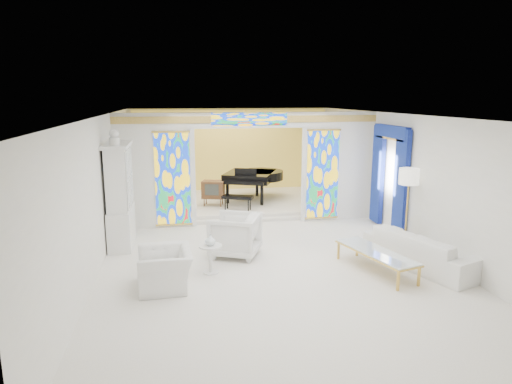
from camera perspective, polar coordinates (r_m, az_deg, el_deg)
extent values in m
plane|color=white|center=(10.70, 0.85, -6.69)|extent=(12.00, 12.00, 0.00)
cube|color=white|center=(10.16, 0.90, 9.58)|extent=(7.00, 12.00, 0.02)
cube|color=silver|center=(16.19, -3.12, 5.09)|extent=(7.00, 0.02, 3.00)
cube|color=silver|center=(4.80, 14.74, -11.96)|extent=(7.00, 0.02, 3.00)
cube|color=silver|center=(10.27, -18.68, 0.54)|extent=(0.02, 12.00, 3.00)
cube|color=silver|center=(11.50, 18.28, 1.72)|extent=(0.02, 12.00, 3.00)
cube|color=silver|center=(12.13, -12.63, 2.54)|extent=(2.00, 0.18, 3.00)
cube|color=silver|center=(12.89, 10.18, 3.18)|extent=(2.00, 0.18, 3.00)
cube|color=silver|center=(12.13, -0.90, 9.00)|extent=(3.00, 0.18, 0.40)
cube|color=white|center=(12.06, -7.86, 1.70)|extent=(0.12, 0.06, 2.60)
cube|color=white|center=(12.52, 6.00, 2.12)|extent=(0.12, 0.06, 2.60)
cube|color=white|center=(12.04, -0.82, 8.27)|extent=(3.24, 0.06, 0.12)
cube|color=#DEAC53|center=(12.03, -0.82, 9.08)|extent=(7.00, 0.05, 0.18)
cube|color=gold|center=(12.04, -10.37, 1.60)|extent=(0.90, 0.04, 2.40)
cube|color=gold|center=(12.67, 8.32, 2.17)|extent=(0.90, 0.04, 2.40)
cube|color=gold|center=(12.02, -0.81, 9.07)|extent=(2.00, 0.04, 0.34)
cube|color=white|center=(14.58, -2.16, -1.29)|extent=(6.80, 3.80, 0.18)
cube|color=#E4CB4F|center=(16.07, -3.07, 5.04)|extent=(6.70, 0.10, 2.90)
cylinder|color=gold|center=(14.15, -1.37, 8.40)|extent=(0.48, 0.48, 0.30)
cube|color=navy|center=(11.52, 17.68, 1.02)|extent=(0.12, 0.55, 2.60)
cube|color=navy|center=(12.67, 14.99, 2.12)|extent=(0.12, 0.55, 2.60)
cube|color=navy|center=(11.94, 16.61, 7.27)|extent=(0.14, 1.70, 0.30)
cube|color=#EBB753|center=(11.96, 16.56, 6.46)|extent=(0.12, 1.50, 0.06)
cube|color=white|center=(11.05, -16.43, -4.15)|extent=(0.50, 1.40, 0.90)
cube|color=white|center=(10.80, -16.79, 1.73)|extent=(0.44, 1.30, 1.40)
cube|color=white|center=(10.77, -15.57, 1.78)|extent=(0.01, 1.20, 1.30)
cube|color=white|center=(10.70, -17.02, 5.64)|extent=(0.56, 1.46, 0.08)
cylinder|color=white|center=(10.34, -17.29, 6.09)|extent=(0.22, 0.22, 0.16)
sphere|color=white|center=(10.33, -17.34, 6.97)|extent=(0.20, 0.20, 0.20)
imported|color=white|center=(8.51, -11.29, -9.40)|extent=(1.00, 1.13, 0.70)
imported|color=white|center=(9.93, -2.66, -5.40)|extent=(1.31, 1.30, 0.92)
imported|color=white|center=(9.92, 20.09, -6.77)|extent=(1.73, 2.63, 0.72)
cylinder|color=white|center=(8.97, -5.72, -6.74)|extent=(0.57, 0.57, 0.03)
cylinder|color=white|center=(9.06, -5.68, -8.40)|extent=(0.09, 0.09, 0.53)
cylinder|color=white|center=(9.15, -5.65, -9.94)|extent=(0.38, 0.38, 0.03)
imported|color=silver|center=(8.93, -5.74, -5.97)|extent=(0.27, 0.27, 0.22)
cube|color=white|center=(9.34, 14.79, -7.25)|extent=(1.05, 1.98, 0.04)
cube|color=gold|center=(9.35, 14.78, -7.37)|extent=(1.09, 2.02, 0.03)
cube|color=gold|center=(8.63, 17.34, -10.54)|extent=(0.05, 0.05, 0.39)
cube|color=gold|center=(8.96, 19.70, -9.87)|extent=(0.05, 0.05, 0.39)
cube|color=gold|center=(9.93, 10.27, -7.19)|extent=(0.05, 0.05, 0.39)
cube|color=gold|center=(10.22, 12.53, -6.75)|extent=(0.05, 0.05, 0.39)
cylinder|color=gold|center=(11.13, 18.04, -6.46)|extent=(0.33, 0.33, 0.03)
cylinder|color=gold|center=(10.91, 18.31, -2.36)|extent=(0.04, 0.04, 1.68)
cylinder|color=white|center=(10.75, 18.59, 1.86)|extent=(0.47, 0.47, 0.36)
cube|color=black|center=(14.43, -0.77, 1.97)|extent=(1.90, 1.95, 0.27)
cylinder|color=black|center=(14.69, 0.66, 2.15)|extent=(1.85, 1.85, 0.27)
cube|color=black|center=(13.59, -1.66, 1.18)|extent=(1.33, 0.79, 0.10)
cube|color=white|center=(13.52, -1.74, 1.20)|extent=(1.17, 0.57, 0.03)
cube|color=black|center=(13.88, -1.31, 2.47)|extent=(0.64, 0.29, 0.25)
cube|color=black|center=(13.10, -2.30, -0.63)|extent=(0.95, 0.66, 0.08)
cylinder|color=black|center=(14.00, -3.58, -0.20)|extent=(0.13, 0.13, 0.61)
cylinder|color=black|center=(13.74, 0.73, -0.41)|extent=(0.13, 0.13, 0.61)
cylinder|color=black|center=(15.05, 0.13, 0.67)|extent=(0.13, 0.13, 0.61)
cube|color=brown|center=(13.74, -5.38, 0.33)|extent=(0.74, 0.60, 0.52)
cube|color=#353A38|center=(13.52, -5.56, 0.27)|extent=(0.41, 0.13, 0.33)
cone|color=brown|center=(13.72, -6.50, -1.32)|extent=(0.05, 0.05, 0.23)
cone|color=brown|center=(13.62, -4.44, -1.37)|extent=(0.05, 0.05, 0.23)
cone|color=brown|center=(14.02, -6.22, -1.03)|extent=(0.05, 0.05, 0.23)
cone|color=brown|center=(13.92, -4.21, -1.08)|extent=(0.05, 0.05, 0.23)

